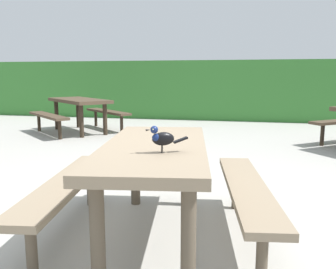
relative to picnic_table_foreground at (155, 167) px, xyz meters
name	(u,v)px	position (x,y,z in m)	size (l,w,h in m)	color
ground_plane	(148,223)	(-0.13, 0.22, -0.56)	(60.00, 60.00, 0.00)	#A3A099
hedge_wall	(220,89)	(-0.13, 8.49, 0.28)	(28.00, 2.21, 1.67)	#387A33
picnic_table_foreground	(155,167)	(0.00, 0.00, 0.00)	(1.92, 1.94, 0.74)	#84725B
bird_grackle	(162,138)	(0.13, -0.30, 0.29)	(0.27, 0.16, 0.18)	black
picnic_table_mid_right	(79,107)	(-2.95, 4.72, 0.00)	(2.39, 2.39, 0.74)	#473828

